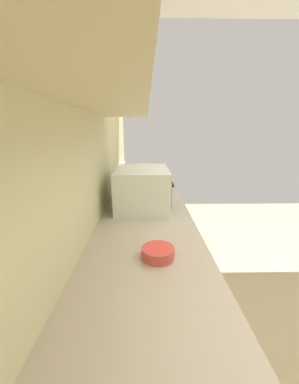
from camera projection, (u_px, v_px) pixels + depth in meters
wall_back at (50, 153)px, 0.83m from camera, size 4.48×0.12×2.75m
oven_range at (146, 215)px, 2.68m from camera, size 0.70×0.61×1.09m
microwave at (143, 188)px, 1.64m from camera, size 0.51×0.38×0.29m
bowl at (158, 252)px, 0.99m from camera, size 0.15×0.15×0.05m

